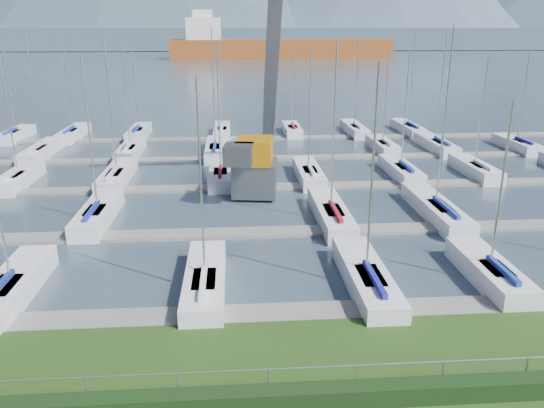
{
  "coord_description": "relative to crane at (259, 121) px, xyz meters",
  "views": [
    {
      "loc": [
        -1.97,
        -14.95,
        11.99
      ],
      "look_at": [
        0.0,
        12.0,
        3.0
      ],
      "focal_mm": 35.0,
      "sensor_mm": 36.0,
      "label": 1
    }
  ],
  "objects": [
    {
      "name": "water",
      "position": [
        0.0,
        234.96,
        -5.73
      ],
      "size": [
        800.0,
        540.0,
        0.2
      ],
      "primitive_type": "cube",
      "color": "#3B4A56"
    },
    {
      "name": "hedge",
      "position": [
        0.0,
        -25.44,
        -4.98
      ],
      "size": [
        80.0,
        0.7,
        0.7
      ],
      "primitive_type": "cube",
      "color": "black",
      "rests_on": "grass"
    },
    {
      "name": "fence",
      "position": [
        0.0,
        -25.04,
        -4.13
      ],
      "size": [
        80.0,
        0.04,
        0.04
      ],
      "primitive_type": "cylinder",
      "rotation": [
        0.0,
        1.57,
        0.0
      ],
      "color": "#979A9F",
      "rests_on": "grass"
    },
    {
      "name": "foothill",
      "position": [
        0.0,
        304.96,
        0.67
      ],
      "size": [
        900.0,
        80.0,
        12.0
      ],
      "primitive_type": "cube",
      "color": "#495B6B",
      "rests_on": "water"
    },
    {
      "name": "docks",
      "position": [
        0.0,
        0.96,
        -5.55
      ],
      "size": [
        90.0,
        41.6,
        0.25
      ],
      "color": "slate",
      "rests_on": "water"
    },
    {
      "name": "crane",
      "position": [
        0.0,
        0.0,
        0.0
      ],
      "size": [
        4.85,
        13.35,
        22.35
      ],
      "rotation": [
        0.0,
        0.0,
        -0.14
      ],
      "color": "slate",
      "rests_on": "water"
    },
    {
      "name": "cargo_ship_mid",
      "position": [
        14.38,
        192.45,
        -1.73
      ],
      "size": [
        94.43,
        26.22,
        21.5
      ],
      "rotation": [
        0.0,
        0.0,
        0.09
      ],
      "color": "brown",
      "rests_on": "water"
    },
    {
      "name": "sailboat_fleet",
      "position": [
        -0.82,
        4.1,
        0.1
      ],
      "size": [
        76.31,
        49.54,
        13.45
      ],
      "color": "navy",
      "rests_on": "water"
    }
  ]
}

